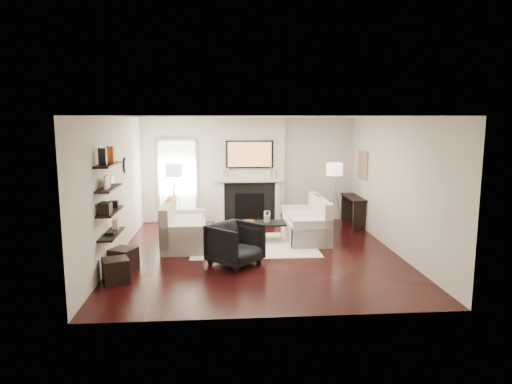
{
  "coord_description": "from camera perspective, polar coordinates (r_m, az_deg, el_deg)",
  "views": [
    {
      "loc": [
        -0.72,
        -8.8,
        2.65
      ],
      "look_at": [
        0.0,
        0.6,
        1.15
      ],
      "focal_mm": 32.0,
      "sensor_mm": 36.0,
      "label": 1
    }
  ],
  "objects": [
    {
      "name": "shelf_top",
      "position": [
        8.06,
        -18.02,
        3.26
      ],
      "size": [
        0.25,
        1.0,
        0.04
      ],
      "primitive_type": "cube",
      "color": "black",
      "rests_on": "wall_left"
    },
    {
      "name": "hurricane_glass",
      "position": [
        10.0,
        1.38,
        -3.03
      ],
      "size": [
        0.14,
        0.14,
        0.24
      ],
      "primitive_type": "cylinder",
      "color": "white",
      "rests_on": "coffee_table"
    },
    {
      "name": "rug",
      "position": [
        9.78,
        -0.29,
        -6.64
      ],
      "size": [
        2.6,
        2.0,
        0.01
      ],
      "primitive_type": "cube",
      "color": "beige",
      "rests_on": "floor"
    },
    {
      "name": "tv_body",
      "position": [
        11.57,
        -0.8,
        4.73
      ],
      "size": [
        1.2,
        0.06,
        0.7
      ],
      "primitive_type": "cube",
      "color": "black",
      "rests_on": "chimney_breast"
    },
    {
      "name": "door_trim_top",
      "position": [
        11.82,
        -9.93,
        6.39
      ],
      "size": [
        1.02,
        0.06,
        0.06
      ],
      "primitive_type": "cube",
      "color": "white",
      "rests_on": "wall_back"
    },
    {
      "name": "copper_bowl",
      "position": [
        9.99,
        -0.91,
        -3.71
      ],
      "size": [
        0.27,
        0.27,
        0.05
      ],
      "primitive_type": "cylinder",
      "color": "#B25C1D",
      "rests_on": "coffee_table"
    },
    {
      "name": "lamp_left_shade",
      "position": [
        11.05,
        -10.24,
        2.66
      ],
      "size": [
        0.4,
        0.4,
        0.3
      ],
      "primitive_type": "cylinder",
      "color": "white",
      "rests_on": "lamp_left_post"
    },
    {
      "name": "decor_books",
      "position": [
        8.17,
        -17.76,
        -4.9
      ],
      "size": [
        0.14,
        0.2,
        0.05
      ],
      "primitive_type": "cube",
      "color": "black",
      "rests_on": "shelf_bottom"
    },
    {
      "name": "lamp_left_leg_a",
      "position": [
        11.16,
        -9.55,
        -1.67
      ],
      "size": [
        0.25,
        0.02,
        1.23
      ],
      "primitive_type": "cylinder",
      "rotation": [
        0.18,
        0.0,
        4.71
      ],
      "color": "silver",
      "rests_on": "floor"
    },
    {
      "name": "coffee_leg_sw",
      "position": [
        10.25,
        -2.39,
        -4.85
      ],
      "size": [
        0.02,
        0.02,
        0.38
      ],
      "primitive_type": "cylinder",
      "color": "silver",
      "rests_on": "floor"
    },
    {
      "name": "clock_rim",
      "position": [
        9.95,
        -16.04,
        3.21
      ],
      "size": [
        0.04,
        0.34,
        0.34
      ],
      "primitive_type": "cylinder",
      "rotation": [
        0.0,
        1.57,
        0.0
      ],
      "color": "black",
      "rests_on": "wall_left"
    },
    {
      "name": "shelf_lower",
      "position": [
        8.17,
        -17.75,
        -2.33
      ],
      "size": [
        0.25,
        1.0,
        0.04
      ],
      "primitive_type": "cube",
      "color": "black",
      "rests_on": "wall_left"
    },
    {
      "name": "candlestick_l_tall",
      "position": [
        11.58,
        -3.51,
        2.36
      ],
      "size": [
        0.04,
        0.04,
        0.3
      ],
      "primitive_type": "cylinder",
      "color": "silver",
      "rests_on": "mantel_shelf"
    },
    {
      "name": "firebox",
      "position": [
        11.76,
        -0.8,
        -1.73
      ],
      "size": [
        0.75,
        0.02,
        0.65
      ],
      "primitive_type": "cube",
      "color": "black",
      "rests_on": "floor"
    },
    {
      "name": "loveseat_left_arm_n",
      "position": [
        9.11,
        -9.28,
        -6.04
      ],
      "size": [
        0.85,
        0.18,
        0.6
      ],
      "primitive_type": "cube",
      "color": "beige",
      "rests_on": "floor"
    },
    {
      "name": "clock_face",
      "position": [
        9.94,
        -15.9,
        3.21
      ],
      "size": [
        0.01,
        0.29,
        0.29
      ],
      "primitive_type": "cylinder",
      "rotation": [
        0.0,
        1.57,
        0.0
      ],
      "color": "white",
      "rests_on": "clock_rim"
    },
    {
      "name": "coffee_table",
      "position": [
        10.02,
        0.52,
        -3.94
      ],
      "size": [
        1.1,
        0.55,
        0.04
      ],
      "primitive_type": "cube",
      "color": "black",
      "rests_on": "floor"
    },
    {
      "name": "door_trim_l",
      "position": [
        11.97,
        -12.07,
        1.17
      ],
      "size": [
        0.06,
        0.06,
        2.16
      ],
      "primitive_type": "cube",
      "color": "white",
      "rests_on": "floor"
    },
    {
      "name": "ottoman_near",
      "position": [
        8.51,
        -16.22,
        -8.07
      ],
      "size": [
        0.53,
        0.53,
        0.4
      ],
      "primitive_type": "cube",
      "rotation": [
        0.0,
        0.0,
        -0.42
      ],
      "color": "black",
      "rests_on": "floor"
    },
    {
      "name": "candlestick_r_tall",
      "position": [
        11.65,
        1.91,
        2.41
      ],
      "size": [
        0.04,
        0.04,
        0.3
      ],
      "primitive_type": "cylinder",
      "color": "silver",
      "rests_on": "mantel_shelf"
    },
    {
      "name": "room_envelope",
      "position": [
        8.92,
        0.29,
        0.66
      ],
      "size": [
        6.0,
        6.0,
        6.0
      ],
      "color": "black",
      "rests_on": "ground"
    },
    {
      "name": "decor_magfile_a",
      "position": [
        7.75,
        -18.61,
        4.18
      ],
      "size": [
        0.12,
        0.1,
        0.28
      ],
      "primitive_type": "cube",
      "color": "black",
      "rests_on": "shelf_top"
    },
    {
      "name": "lamp_right_leg_b",
      "position": [
        11.54,
        9.3,
        -1.3
      ],
      "size": [
        0.14,
        0.22,
        1.23
      ],
      "primitive_type": "cylinder",
      "rotation": [
        0.18,
        0.0,
        0.52
      ],
      "color": "silver",
      "rests_on": "floor"
    },
    {
      "name": "decor_magfile_b",
      "position": [
        8.22,
        -17.79,
        4.48
      ],
      "size": [
        0.12,
        0.1,
        0.28
      ],
      "primitive_type": "cube",
      "color": "#BA5316",
      "rests_on": "shelf_top"
    },
    {
      "name": "loveseat_left_cushion",
      "position": [
        9.84,
        -8.62,
        -3.86
      ],
      "size": [
        0.63,
        1.44,
        0.1
      ],
      "primitive_type": "cube",
      "color": "beige",
      "rests_on": "loveseat_left_base"
    },
    {
      "name": "candlestick_r_short",
      "position": [
        11.66,
        2.54,
        2.27
      ],
      "size": [
        0.04,
        0.04,
        0.24
      ],
      "primitive_type": "cylinder",
      "color": "silver",
      "rests_on": "mantel_shelf"
    },
    {
      "name": "decor_frame_a",
      "position": [
        7.98,
        -18.12,
        1.22
      ],
      "size": [
        0.04,
        0.3,
        0.22
      ],
      "primitive_type": "cube",
      "color": "white",
      "rests_on": "shelf_upper"
    },
    {
      "name": "door_trim_r",
      "position": [
        11.88,
        -7.48,
        1.23
      ],
      "size": [
        0.06,
        0.06,
        2.16
      ],
      "primitive_type": "cube",
      "color": "white",
      "rests_on": "floor"
    },
    {
      "name": "fireplace_surround",
      "position": [
        11.75,
        -0.8,
        -1.4
      ],
      "size": [
        1.3,
        0.02,
        1.04
      ],
      "primitive_type": "cube",
      "color": "black",
      "rests_on": "floor"
    },
    {
      "name": "mantel_shelf",
      "position": [
        11.61,
        -0.79,
        1.47
      ],
      "size": [
        1.7,
        0.18,
        0.07
      ],
      "primitive_type": "cube",
      "color": "white",
      "rests_on": "chimney_breast"
    },
    {
      "name": "loveseat_right_back",
      "position": [
        10.35,
        7.99,
        -2.88
      ],
      "size": [
        0.18,
        1.8,
        0.8
      ],
      "primitive_type": "cube",
      "color": "beige",
      "rests_on": "floor"
    },
    {
      "name": "loveseat_right_arm_n",
      "position": [
        9.57,
        7.03,
        -5.25
      ],
      "size": [
        0.85,
        0.18,
        0.6
      ],
      "primitive_type": "cube",
      "color": "beige",
      "rests_on": "floor"
    },
    {
      "name": "decor_frame_b",
      "position": [
        8.27,
        -17.62,
        1.37
      ],
      "size": [
        0.04,
        0.22,
        0.18
      ],
      "primitive_type": "cube",
      "color": "black",
      "rests_on": "shelf_upper"
    },
    {
      "name": "mantel_pilaster_r",
      "position": [
        11.79,
        2.71,
        -1.23
      ],
      "size": [
        0.12,
        0.08,
        1.1
      ],
      "primitive_type": "cube",
      "color": "white",
      "rests_on": "floor"
    },
    {
      "name": "pillow_left_charcoal",
      "position": [
        9.54,
        -11.1,
        -2.81
      ],
      "size": [
        0.1,
        0.4,
        0.4
      ],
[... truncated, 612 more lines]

